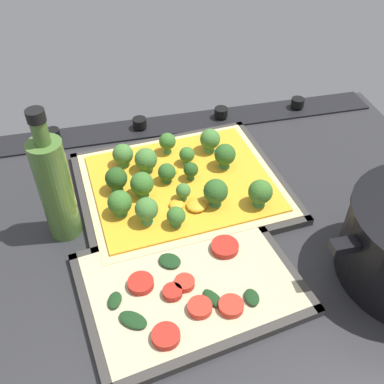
{
  "coord_description": "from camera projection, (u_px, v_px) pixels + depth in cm",
  "views": [
    {
      "loc": [
        15.68,
        47.32,
        52.41
      ],
      "look_at": [
        3.95,
        -2.9,
        5.53
      ],
      "focal_mm": 41.95,
      "sensor_mm": 36.0,
      "label": 1
    }
  ],
  "objects": [
    {
      "name": "baking_tray_back",
      "position": [
        190.0,
        285.0,
        0.63
      ],
      "size": [
        32.79,
        26.63,
        1.3
      ],
      "color": "#33302D",
      "rests_on": "ground_plane"
    },
    {
      "name": "broccoli_pizza",
      "position": [
        179.0,
        181.0,
        0.76
      ],
      "size": [
        34.71,
        30.03,
        6.12
      ],
      "color": "#D3B77F",
      "rests_on": "baking_tray_front"
    },
    {
      "name": "ground_plane",
      "position": [
        220.0,
        232.0,
        0.73
      ],
      "size": [
        85.93,
        66.63,
        3.0
      ],
      "primitive_type": "cube",
      "color": "#28282B"
    },
    {
      "name": "baking_tray_front",
      "position": [
        182.0,
        188.0,
        0.78
      ],
      "size": [
        37.32,
        32.64,
        1.3
      ],
      "color": "#33302D",
      "rests_on": "ground_plane"
    },
    {
      "name": "stove_control_panel",
      "position": [
        181.0,
        122.0,
        0.93
      ],
      "size": [
        82.49,
        7.0,
        2.6
      ],
      "color": "black",
      "rests_on": "ground_plane"
    },
    {
      "name": "oil_bottle",
      "position": [
        55.0,
        187.0,
        0.65
      ],
      "size": [
        4.96,
        4.96,
        22.15
      ],
      "color": "#476B2D",
      "rests_on": "ground_plane"
    },
    {
      "name": "veggie_pizza_back",
      "position": [
        189.0,
        284.0,
        0.62
      ],
      "size": [
        30.05,
        23.88,
        1.9
      ],
      "color": "tan",
      "rests_on": "baking_tray_back"
    }
  ]
}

